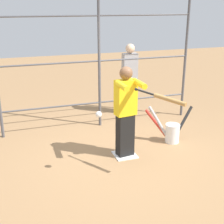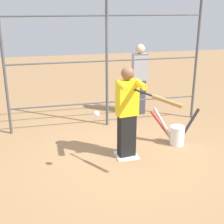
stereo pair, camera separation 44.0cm
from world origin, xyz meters
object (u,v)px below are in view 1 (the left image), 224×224
softball_in_flight (99,114)px  bystander_behind_fence (130,78)px  batter (126,110)px  bat_bucket (171,131)px  baseball_bat_swinging (165,98)px

softball_in_flight → bystander_behind_fence: (-1.60, -2.73, -0.15)m
batter → bystander_behind_fence: size_ratio=0.95×
softball_in_flight → bat_bucket: 2.11m
batter → bat_bucket: size_ratio=1.58×
baseball_bat_swinging → softball_in_flight: size_ratio=8.23×
baseball_bat_swinging → bystander_behind_fence: (-0.67, -3.09, -0.42)m
baseball_bat_swinging → bat_bucket: 1.81m
bat_bucket → softball_in_flight: bearing=24.9°
baseball_bat_swinging → softball_in_flight: (0.93, -0.36, -0.27)m
softball_in_flight → bystander_behind_fence: 3.17m
batter → bystander_behind_fence: 2.40m
softball_in_flight → bystander_behind_fence: bearing=-120.4°
batter → softball_in_flight: size_ratio=17.34×
baseball_bat_swinging → softball_in_flight: bearing=-21.2°
bat_bucket → baseball_bat_swinging: bearing=55.0°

